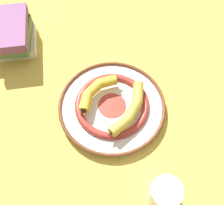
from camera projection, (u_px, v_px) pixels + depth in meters
ground_plane at (100, 111)px, 0.85m from camera, size 2.80×2.80×0.00m
decorative_bowl at (112, 106)px, 0.84m from camera, size 0.34×0.34×0.04m
banana_a at (96, 90)px, 0.83m from camera, size 0.15×0.12×0.03m
banana_b at (130, 110)px, 0.79m from camera, size 0.20×0.11×0.03m
book_stack at (11, 35)px, 0.93m from camera, size 0.23×0.19×0.11m
coffee_mug at (164, 195)px, 0.68m from camera, size 0.13×0.08×0.09m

